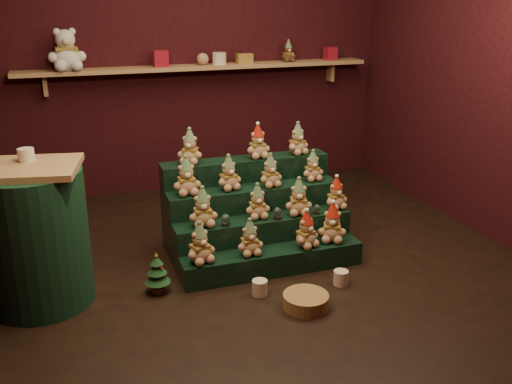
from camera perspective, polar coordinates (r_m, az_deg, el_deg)
name	(u,v)px	position (r m, az deg, el deg)	size (l,w,h in m)	color
ground	(262,260)	(4.56, 0.59, -6.80)	(4.00, 4.00, 0.00)	black
back_wall	(196,55)	(6.10, -6.04, 13.45)	(4.00, 0.10, 2.80)	black
front_wall	(438,155)	(2.36, 17.77, 3.58)	(4.00, 0.10, 2.80)	black
right_wall	(496,71)	(5.20, 22.88, 11.11)	(0.10, 4.00, 2.80)	black
back_shelf	(200,68)	(5.94, -5.60, 12.28)	(3.60, 0.26, 0.24)	#A38751
riser_tier_front	(273,261)	(4.34, 1.70, -6.93)	(1.40, 0.22, 0.18)	black
riser_tier_midfront	(263,239)	(4.49, 0.72, -4.73)	(1.40, 0.22, 0.36)	black
riser_tier_midback	(254,219)	(4.64, -0.20, -2.67)	(1.40, 0.22, 0.54)	black
riser_tier_back	(246,199)	(4.80, -1.05, -0.75)	(1.40, 0.22, 0.72)	black
teddy_0	(200,243)	(4.07, -5.63, -5.08)	(0.21, 0.19, 0.30)	tan
teddy_1	(250,237)	(4.18, -0.63, -4.54)	(0.19, 0.17, 0.27)	tan
teddy_2	(306,229)	(4.32, 5.05, -3.73)	(0.20, 0.18, 0.28)	tan
teddy_3	(332,222)	(4.43, 7.64, -3.04)	(0.22, 0.20, 0.31)	tan
teddy_4	(203,207)	(4.23, -5.35, -1.50)	(0.21, 0.19, 0.30)	tan
teddy_5	(257,201)	(4.37, 0.14, -0.94)	(0.19, 0.17, 0.27)	tan
teddy_6	(299,197)	(4.45, 4.29, -0.47)	(0.21, 0.19, 0.29)	tan
teddy_7	(336,193)	(4.60, 8.01, -0.11)	(0.19, 0.17, 0.26)	tan
teddy_8	(186,176)	(4.37, -6.98, 1.61)	(0.21, 0.19, 0.30)	tan
teddy_9	(229,173)	(4.46, -2.75, 1.94)	(0.19, 0.18, 0.27)	tan
teddy_10	(270,171)	(4.53, 1.44, 2.16)	(0.19, 0.17, 0.26)	tan
teddy_11	(313,166)	(4.71, 5.69, 2.63)	(0.18, 0.16, 0.25)	tan
teddy_12	(190,146)	(4.55, -6.62, 4.55)	(0.20, 0.18, 0.28)	tan
teddy_13	(258,142)	(4.68, 0.18, 5.07)	(0.20, 0.18, 0.27)	tan
teddy_14	(298,139)	(4.80, 4.18, 5.33)	(0.19, 0.17, 0.27)	tan
snow_globe_a	(226,220)	(4.25, -3.06, -2.81)	(0.07, 0.07, 0.09)	black
snow_globe_b	(277,213)	(4.38, 2.15, -2.14)	(0.07, 0.07, 0.09)	black
snow_globe_c	(317,209)	(4.50, 6.13, -1.72)	(0.06, 0.06, 0.08)	black
side_table	(36,237)	(4.05, -21.13, -4.18)	(0.73, 0.68, 0.97)	#A38751
table_ornament	(26,155)	(3.98, -22.01, 3.47)	(0.10, 0.10, 0.08)	beige
mini_christmas_tree	(157,273)	(4.09, -9.85, -7.99)	(0.18, 0.18, 0.31)	#4B311B
mug_left	(260,288)	(4.04, 0.38, -9.53)	(0.11, 0.11, 0.11)	beige
mug_right	(341,278)	(4.22, 8.48, -8.47)	(0.11, 0.11, 0.11)	beige
wicker_basket	(306,301)	(3.91, 5.00, -10.81)	(0.31, 0.31, 0.10)	olive
white_bear	(66,44)	(5.72, -18.51, 13.85)	(0.35, 0.31, 0.48)	white
brown_bear	(288,51)	(6.18, 3.25, 13.87)	(0.16, 0.14, 0.22)	#51341B
gift_tin_red_a	(160,59)	(5.82, -9.53, 13.03)	(0.14, 0.14, 0.16)	#A8192B
gift_tin_cream	(219,58)	(5.96, -3.69, 13.18)	(0.14, 0.14, 0.12)	beige
gift_tin_red_b	(330,54)	(6.40, 7.44, 13.57)	(0.12, 0.12, 0.14)	#A8192B
shelf_plush_ball	(203,59)	(5.91, -5.35, 13.10)	(0.12, 0.12, 0.12)	tan
scarf_gift_box	(245,59)	(6.03, -1.16, 13.20)	(0.16, 0.10, 0.10)	#C66C1C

